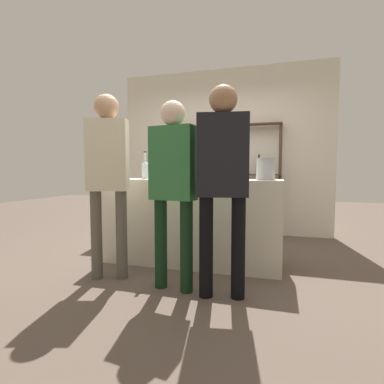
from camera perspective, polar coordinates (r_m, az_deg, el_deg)
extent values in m
plane|color=brown|center=(3.60, 0.00, -13.32)|extent=(16.00, 16.00, 0.00)
cube|color=beige|center=(3.48, 0.00, -5.62)|extent=(2.02, 0.59, 0.98)
cube|color=beige|center=(5.29, 5.90, 7.58)|extent=(3.62, 0.12, 2.80)
cylinder|color=#4C3828|center=(5.37, -4.67, 2.39)|extent=(0.05, 0.05, 1.84)
cylinder|color=#4C3828|center=(5.01, 16.39, 2.12)|extent=(0.05, 0.05, 1.84)
cube|color=#4C3828|center=(5.15, 5.56, 12.44)|extent=(1.98, 0.18, 0.02)
cube|color=#4C3828|center=(5.10, 5.50, 3.33)|extent=(1.98, 0.18, 0.02)
cylinder|color=black|center=(5.26, -1.28, 4.71)|extent=(0.07, 0.07, 0.23)
cone|color=black|center=(5.26, -1.28, 6.11)|extent=(0.07, 0.07, 0.03)
cylinder|color=black|center=(5.26, -1.28, 6.79)|extent=(0.03, 0.03, 0.09)
cylinder|color=maroon|center=(5.26, -1.29, 7.37)|extent=(0.03, 0.03, 0.01)
cylinder|color=silver|center=(5.14, 3.20, 4.54)|extent=(0.07, 0.07, 0.19)
cone|color=silver|center=(5.15, 3.20, 5.81)|extent=(0.07, 0.07, 0.03)
cylinder|color=silver|center=(5.15, 3.20, 6.51)|extent=(0.03, 0.03, 0.10)
cylinder|color=gold|center=(5.15, 3.21, 7.11)|extent=(0.03, 0.03, 0.01)
cylinder|color=black|center=(5.06, 7.85, 4.49)|extent=(0.07, 0.07, 0.19)
cone|color=black|center=(5.07, 7.86, 5.75)|extent=(0.07, 0.07, 0.03)
cylinder|color=black|center=(5.07, 7.87, 6.46)|extent=(0.03, 0.03, 0.09)
cylinder|color=#232328|center=(5.07, 7.87, 7.04)|extent=(0.03, 0.03, 0.01)
cylinder|color=black|center=(5.02, 12.61, 4.45)|extent=(0.07, 0.07, 0.19)
cone|color=black|center=(5.02, 12.63, 5.72)|extent=(0.07, 0.07, 0.03)
cylinder|color=black|center=(5.02, 12.64, 6.43)|extent=(0.03, 0.03, 0.09)
cylinder|color=gold|center=(5.02, 12.65, 7.03)|extent=(0.03, 0.03, 0.01)
cylinder|color=silver|center=(3.40, 7.06, 3.92)|extent=(0.08, 0.08, 0.18)
cone|color=silver|center=(3.40, 7.08, 5.76)|extent=(0.08, 0.08, 0.04)
cylinder|color=silver|center=(3.41, 7.09, 6.85)|extent=(0.03, 0.03, 0.09)
cylinder|color=maroon|center=(3.41, 7.10, 7.73)|extent=(0.03, 0.03, 0.01)
cylinder|color=silver|center=(3.62, -8.92, 3.91)|extent=(0.08, 0.08, 0.18)
cone|color=silver|center=(3.62, -8.94, 5.63)|extent=(0.08, 0.08, 0.03)
cylinder|color=silver|center=(3.62, -8.95, 6.68)|extent=(0.03, 0.03, 0.10)
cylinder|color=black|center=(3.63, -8.96, 7.55)|extent=(0.03, 0.03, 0.01)
cylinder|color=#0F1956|center=(3.58, -0.16, 4.35)|extent=(0.08, 0.08, 0.23)
cone|color=#0F1956|center=(3.58, -0.16, 6.47)|extent=(0.08, 0.08, 0.04)
cylinder|color=#0F1956|center=(3.59, -0.16, 7.39)|extent=(0.03, 0.03, 0.08)
cylinder|color=black|center=(3.59, -0.17, 8.12)|extent=(0.03, 0.03, 0.01)
cylinder|color=#0F1956|center=(3.43, -6.35, 4.10)|extent=(0.08, 0.08, 0.20)
cone|color=#0F1956|center=(3.43, -6.36, 6.10)|extent=(0.08, 0.08, 0.04)
cylinder|color=#0F1956|center=(3.43, -6.37, 7.01)|extent=(0.03, 0.03, 0.07)
cylinder|color=gold|center=(3.44, -6.38, 7.71)|extent=(0.03, 0.03, 0.01)
cylinder|color=#B2B2B7|center=(3.28, 13.82, 4.19)|extent=(0.20, 0.20, 0.22)
cylinder|color=#B2B2B7|center=(3.29, 13.85, 6.20)|extent=(0.21, 0.21, 0.01)
cylinder|color=#121C33|center=(4.10, 3.77, -4.87)|extent=(0.11, 0.11, 0.88)
cylinder|color=#121C33|center=(4.13, 7.35, -4.82)|extent=(0.11, 0.11, 0.88)
cube|color=navy|center=(4.07, 5.65, 6.14)|extent=(0.44, 0.30, 0.69)
sphere|color=tan|center=(4.11, 5.69, 12.64)|extent=(0.24, 0.24, 0.24)
cylinder|color=#575347|center=(3.08, -13.26, -7.94)|extent=(0.11, 0.11, 0.88)
cylinder|color=#575347|center=(3.15, -17.74, -7.76)|extent=(0.11, 0.11, 0.88)
cube|color=beige|center=(3.05, -15.80, 6.74)|extent=(0.42, 0.27, 0.69)
sphere|color=tan|center=(3.11, -15.98, 15.35)|extent=(0.24, 0.24, 0.24)
cylinder|color=black|center=(2.68, -1.06, -10.32)|extent=(0.11, 0.11, 0.82)
cylinder|color=black|center=(2.80, -5.95, -9.73)|extent=(0.11, 0.11, 0.82)
cube|color=#2D6B38|center=(2.65, -3.63, 5.47)|extent=(0.43, 0.23, 0.65)
sphere|color=beige|center=(2.70, -3.67, 14.71)|extent=(0.22, 0.22, 0.22)
cylinder|color=black|center=(2.58, 8.79, -10.48)|extent=(0.12, 0.12, 0.86)
cylinder|color=black|center=(2.58, 2.70, -10.42)|extent=(0.12, 0.12, 0.86)
cube|color=black|center=(2.49, 5.87, 6.90)|extent=(0.45, 0.26, 0.68)
sphere|color=#936B4C|center=(2.56, 5.95, 17.16)|extent=(0.23, 0.23, 0.23)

